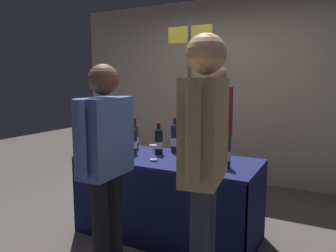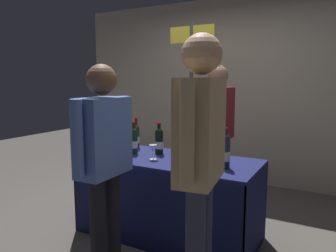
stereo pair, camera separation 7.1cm
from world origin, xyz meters
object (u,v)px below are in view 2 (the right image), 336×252
Objects in this scene: wine_glass_near_vendor at (153,149)px; vendor_presenter at (217,124)px; tasting_table at (168,182)px; display_bottle_0 at (134,140)px; booth_signpost at (191,91)px; featured_wine_bottle at (159,141)px; taster_foreground_right at (200,150)px.

vendor_presenter reaches higher than wine_glass_near_vendor.
vendor_presenter reaches higher than tasting_table.
display_bottle_0 reaches higher than tasting_table.
booth_signpost is (-0.21, 0.96, 0.81)m from tasting_table.
tasting_table is 0.94m from vendor_presenter.
featured_wine_bottle reaches higher than wine_glass_near_vendor.
display_bottle_0 reaches higher than featured_wine_bottle.
wine_glass_near_vendor is 1.05m from taster_foreground_right.
wine_glass_near_vendor is 1.18m from booth_signpost.
wine_glass_near_vendor is at bearing -9.96° from vendor_presenter.
vendor_presenter is at bearing 77.32° from tasting_table.
tasting_table is 1.18m from taster_foreground_right.
featured_wine_bottle is 0.97m from booth_signpost.
booth_signpost reaches higher than vendor_presenter.
taster_foreground_right is 1.99m from booth_signpost.
featured_wine_bottle reaches higher than tasting_table.
booth_signpost reaches higher than taster_foreground_right.
featured_wine_bottle is at bearing 33.96° from taster_foreground_right.
featured_wine_bottle is at bearing 105.83° from wine_glass_near_vendor.
vendor_presenter reaches higher than featured_wine_bottle.
taster_foreground_right is at bearing 23.48° from vendor_presenter.
wine_glass_near_vendor is (0.29, -0.12, -0.04)m from display_bottle_0.
featured_wine_bottle is 0.19× the size of vendor_presenter.
booth_signpost is at bearing -105.05° from vendor_presenter.
featured_wine_bottle is at bearing 147.41° from tasting_table.
display_bottle_0 is at bearing -158.17° from featured_wine_bottle.
tasting_table is at bearing -32.59° from featured_wine_bottle.
booth_signpost reaches higher than wine_glass_near_vendor.
taster_foreground_right is at bearing -37.80° from display_bottle_0.
tasting_table is at bearing 50.42° from wine_glass_near_vendor.
vendor_presenter is 0.77× the size of booth_signpost.
display_bottle_0 is 0.32m from wine_glass_near_vendor.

